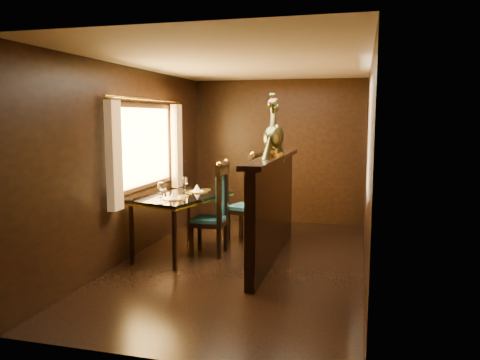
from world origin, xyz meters
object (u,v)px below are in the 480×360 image
Objects in this scene: chair_left at (217,206)px; peacock_right at (275,125)px; dining_table at (182,201)px; chair_right at (254,195)px; peacock_left at (272,127)px.

peacock_right is at bearing 4.88° from chair_left.
dining_table is 0.49m from chair_left.
dining_table is 1.12× the size of chair_right.
chair_right is 1.74× the size of peacock_right.
peacock_left is 0.93× the size of peacock_right.
dining_table is 1.19× the size of chair_left.
peacock_left is at bearing 15.27° from dining_table.
chair_left is 1.32m from peacock_right.
chair_right is 1.38m from peacock_left.
chair_left is 1.76× the size of peacock_left.
peacock_left reaches higher than chair_left.
chair_right is (0.33, 0.77, 0.04)m from chair_left.
peacock_left is at bearing -90.00° from peacock_right.
chair_right is (0.80, 0.84, -0.02)m from dining_table.
chair_left reaches higher than dining_table.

